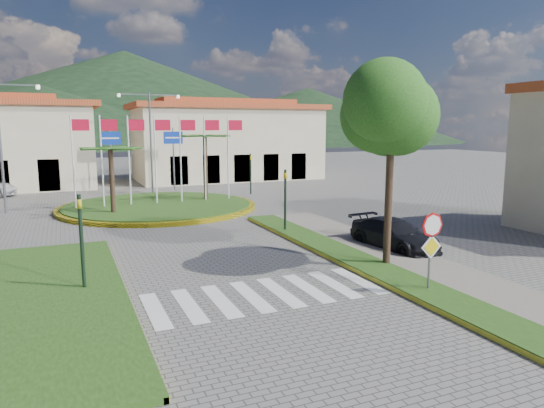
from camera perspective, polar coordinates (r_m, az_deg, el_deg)
name	(u,v)px	position (r m, az deg, el deg)	size (l,w,h in m)	color
ground	(325,346)	(12.37, 6.27, -16.28)	(160.00, 160.00, 0.00)	slate
sidewalk_right	(454,287)	(17.27, 20.64, -9.10)	(4.00, 28.00, 0.15)	gray
verge_right	(425,291)	(16.48, 17.59, -9.75)	(1.60, 28.00, 0.18)	#204012
median_left	(40,300)	(16.54, -25.66, -10.16)	(5.00, 14.00, 0.18)	#204012
crosswalk	(263,294)	(15.70, -1.08, -10.59)	(8.00, 3.00, 0.01)	silver
roundabout_island	(159,206)	(32.58, -13.20, -0.21)	(12.70, 12.70, 6.00)	yellow
stop_sign	(431,239)	(16.06, 18.23, -3.96)	(0.80, 0.11, 2.65)	slate
deciduous_tree	(391,130)	(18.41, 13.85, 8.46)	(3.60, 3.60, 6.80)	black
traffic_light_left	(81,234)	(16.53, -21.54, -3.25)	(0.15, 0.18, 3.20)	black
traffic_light_right	(285,195)	(24.15, 1.57, 1.10)	(0.15, 0.18, 3.20)	black
traffic_light_far	(251,170)	(38.33, -2.53, 4.04)	(0.18, 0.15, 3.20)	black
direction_sign_west	(111,149)	(40.85, -18.43, 6.13)	(1.60, 0.14, 5.20)	slate
direction_sign_east	(173,148)	(41.59, -11.52, 6.46)	(1.60, 0.14, 5.20)	slate
street_lamp_centre	(151,137)	(40.23, -14.08, 7.66)	(4.80, 0.16, 8.00)	slate
street_lamp_west	(0,140)	(33.86, -29.37, 6.57)	(4.80, 0.16, 8.00)	slate
building_right	(227,141)	(50.19, -5.33, 7.44)	(19.08, 9.54, 8.05)	beige
hill_far_mid	(126,97)	(171.20, -16.83, 11.93)	(180.00, 180.00, 30.00)	black
hill_far_east	(308,116)	(163.29, 4.25, 10.33)	(120.00, 120.00, 18.00)	black
hill_near_back	(41,116)	(139.78, -25.56, 9.29)	(110.00, 110.00, 16.00)	black
car_dark_a	(44,182)	(46.40, -25.27, 2.32)	(1.28, 3.17, 1.08)	black
car_dark_b	(180,176)	(47.77, -10.72, 3.26)	(1.25, 3.59, 1.18)	black
car_side_right	(394,234)	(21.84, 14.16, -3.46)	(1.84, 4.52, 1.31)	black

